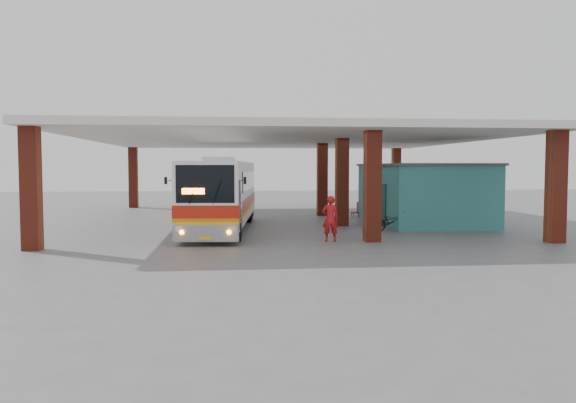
# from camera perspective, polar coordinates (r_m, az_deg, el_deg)

# --- Properties ---
(ground) EXTENTS (90.00, 90.00, 0.00)m
(ground) POSITION_cam_1_polar(r_m,az_deg,el_deg) (24.79, 0.03, -3.26)
(ground) COLOR #515154
(ground) RESTS_ON ground
(brick_columns) EXTENTS (20.10, 21.60, 4.35)m
(brick_columns) POSITION_cam_1_polar(r_m,az_deg,el_deg) (29.76, 1.77, 2.07)
(brick_columns) COLOR maroon
(brick_columns) RESTS_ON ground
(canopy_roof) EXTENTS (21.00, 23.00, 0.30)m
(canopy_roof) POSITION_cam_1_polar(r_m,az_deg,el_deg) (31.17, -0.30, 6.41)
(canopy_roof) COLOR silver
(canopy_roof) RESTS_ON brick_columns
(shop_building) EXTENTS (5.20, 8.20, 3.11)m
(shop_building) POSITION_cam_1_polar(r_m,az_deg,el_deg) (30.23, 13.49, 0.83)
(shop_building) COLOR teal
(shop_building) RESTS_ON ground
(coach_bus) EXTENTS (3.49, 11.73, 3.37)m
(coach_bus) POSITION_cam_1_polar(r_m,az_deg,el_deg) (26.27, -6.71, 0.76)
(coach_bus) COLOR silver
(coach_bus) RESTS_ON ground
(motorcycle) EXTENTS (1.90, 0.92, 0.95)m
(motorcycle) POSITION_cam_1_polar(r_m,az_deg,el_deg) (25.80, 10.44, -1.99)
(motorcycle) COLOR black
(motorcycle) RESTS_ON ground
(pedestrian) EXTENTS (0.69, 0.47, 1.80)m
(pedestrian) POSITION_cam_1_polar(r_m,az_deg,el_deg) (22.10, 4.31, -1.75)
(pedestrian) COLOR red
(pedestrian) RESTS_ON ground
(red_chair) EXTENTS (0.52, 0.52, 0.86)m
(red_chair) POSITION_cam_1_polar(r_m,az_deg,el_deg) (33.42, 7.03, -0.85)
(red_chair) COLOR #AE1912
(red_chair) RESTS_ON ground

